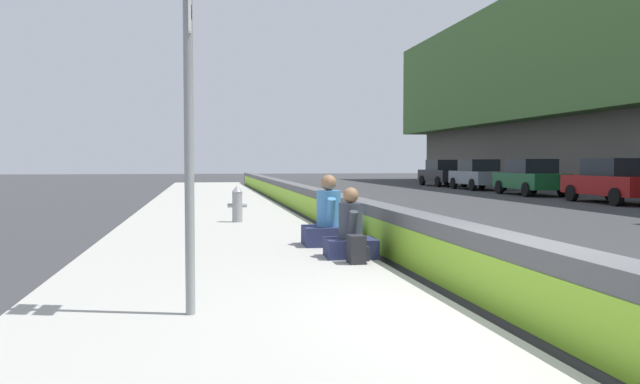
# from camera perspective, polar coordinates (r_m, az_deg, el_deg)

# --- Properties ---
(ground_plane) EXTENTS (160.00, 160.00, 0.00)m
(ground_plane) POSITION_cam_1_polar(r_m,az_deg,el_deg) (6.42, 18.07, -11.67)
(ground_plane) COLOR #353538
(ground_plane) RESTS_ON ground
(sidewalk_strip) EXTENTS (80.00, 4.40, 0.14)m
(sidewalk_strip) POSITION_cam_1_polar(r_m,az_deg,el_deg) (5.68, -6.80, -12.73)
(sidewalk_strip) COLOR #A8A59E
(sidewalk_strip) RESTS_ON ground_plane
(jersey_barrier) EXTENTS (76.00, 0.45, 0.85)m
(jersey_barrier) POSITION_cam_1_polar(r_m,az_deg,el_deg) (6.33, 18.10, -7.95)
(jersey_barrier) COLOR #545456
(jersey_barrier) RESTS_ON ground_plane
(route_sign_post) EXTENTS (0.44, 0.09, 3.60)m
(route_sign_post) POSITION_cam_1_polar(r_m,az_deg,el_deg) (6.17, -11.51, 8.53)
(route_sign_post) COLOR gray
(route_sign_post) RESTS_ON sidewalk_strip
(fire_hydrant) EXTENTS (0.26, 0.46, 0.88)m
(fire_hydrant) POSITION_cam_1_polar(r_m,az_deg,el_deg) (15.48, -7.33, -0.99)
(fire_hydrant) COLOR gray
(fire_hydrant) RESTS_ON sidewalk_strip
(seated_person_foreground) EXTENTS (0.68, 0.79, 1.05)m
(seated_person_foreground) POSITION_cam_1_polar(r_m,az_deg,el_deg) (9.73, 2.72, -3.85)
(seated_person_foreground) COLOR #23284C
(seated_person_foreground) RESTS_ON sidewalk_strip
(seated_person_middle) EXTENTS (0.78, 0.89, 1.22)m
(seated_person_middle) POSITION_cam_1_polar(r_m,az_deg,el_deg) (11.12, 0.77, -2.76)
(seated_person_middle) COLOR #23284C
(seated_person_middle) RESTS_ON sidewalk_strip
(backpack) EXTENTS (0.32, 0.28, 0.40)m
(backpack) POSITION_cam_1_polar(r_m,az_deg,el_deg) (9.17, 3.30, -5.11)
(backpack) COLOR #232328
(backpack) RESTS_ON sidewalk_strip
(parked_car_fourth) EXTENTS (4.54, 2.02, 1.71)m
(parked_car_fourth) POSITION_cam_1_polar(r_m,az_deg,el_deg) (26.76, 24.59, 0.92)
(parked_car_fourth) COLOR maroon
(parked_car_fourth) RESTS_ON ground_plane
(parked_car_midline) EXTENTS (4.56, 2.08, 1.71)m
(parked_car_midline) POSITION_cam_1_polar(r_m,az_deg,el_deg) (31.87, 18.11, 1.28)
(parked_car_midline) COLOR #145128
(parked_car_midline) RESTS_ON ground_plane
(parked_car_far) EXTENTS (4.55, 2.05, 1.71)m
(parked_car_far) POSITION_cam_1_polar(r_m,az_deg,el_deg) (37.37, 13.79, 1.52)
(parked_car_far) COLOR slate
(parked_car_far) RESTS_ON ground_plane
(parked_car_farther) EXTENTS (4.52, 1.98, 1.71)m
(parked_car_farther) POSITION_cam_1_polar(r_m,az_deg,el_deg) (42.46, 10.81, 1.68)
(parked_car_farther) COLOR black
(parked_car_farther) RESTS_ON ground_plane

